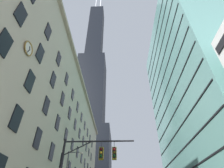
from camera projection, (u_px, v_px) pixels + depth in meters
The scene contains 4 objects.
station_building at pixel (45, 140), 37.92m from camera, with size 14.84×64.42×29.08m.
dark_skyscraper at pixel (89, 108), 112.24m from camera, with size 28.30×28.30×195.96m.
glass_office_midrise at pixel (198, 91), 44.43m from camera, with size 15.67×37.88×53.74m.
traffic_signal_mast at pixel (91, 162), 15.01m from camera, with size 6.57×0.63×6.89m.
Camera 1 is at (-1.91, -10.79, 1.28)m, focal length 27.87 mm.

